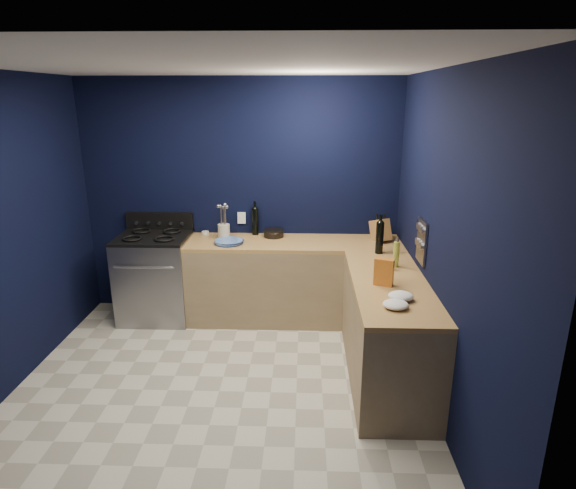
{
  "coord_description": "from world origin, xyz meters",
  "views": [
    {
      "loc": [
        0.71,
        -3.47,
        2.39
      ],
      "look_at": [
        0.55,
        1.0,
        1.0
      ],
      "focal_mm": 29.8,
      "sensor_mm": 36.0,
      "label": 1
    }
  ],
  "objects_px": {
    "gas_range": "(156,278)",
    "utensil_crock": "(224,231)",
    "plate_stack": "(229,242)",
    "crouton_bag": "(384,272)",
    "knife_block": "(380,230)"
  },
  "relations": [
    {
      "from": "knife_block",
      "to": "gas_range",
      "type": "bearing_deg",
      "value": 154.07
    },
    {
      "from": "utensil_crock",
      "to": "crouton_bag",
      "type": "bearing_deg",
      "value": -40.2
    },
    {
      "from": "gas_range",
      "to": "utensil_crock",
      "type": "height_order",
      "value": "utensil_crock"
    },
    {
      "from": "knife_block",
      "to": "utensil_crock",
      "type": "bearing_deg",
      "value": 151.46
    },
    {
      "from": "utensil_crock",
      "to": "knife_block",
      "type": "bearing_deg",
      "value": -0.79
    },
    {
      "from": "knife_block",
      "to": "crouton_bag",
      "type": "distance_m",
      "value": 1.28
    },
    {
      "from": "gas_range",
      "to": "plate_stack",
      "type": "distance_m",
      "value": 0.96
    },
    {
      "from": "plate_stack",
      "to": "knife_block",
      "type": "xyz_separation_m",
      "value": [
        1.62,
        0.16,
        0.1
      ]
    },
    {
      "from": "plate_stack",
      "to": "crouton_bag",
      "type": "xyz_separation_m",
      "value": [
        1.46,
        -1.11,
        0.1
      ]
    },
    {
      "from": "utensil_crock",
      "to": "gas_range",
      "type": "bearing_deg",
      "value": -172.41
    },
    {
      "from": "utensil_crock",
      "to": "knife_block",
      "type": "xyz_separation_m",
      "value": [
        1.7,
        -0.02,
        0.04
      ]
    },
    {
      "from": "gas_range",
      "to": "plate_stack",
      "type": "relative_size",
      "value": 3.08
    },
    {
      "from": "gas_range",
      "to": "utensil_crock",
      "type": "bearing_deg",
      "value": 7.59
    },
    {
      "from": "utensil_crock",
      "to": "knife_block",
      "type": "relative_size",
      "value": 0.7
    },
    {
      "from": "plate_stack",
      "to": "knife_block",
      "type": "height_order",
      "value": "knife_block"
    }
  ]
}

